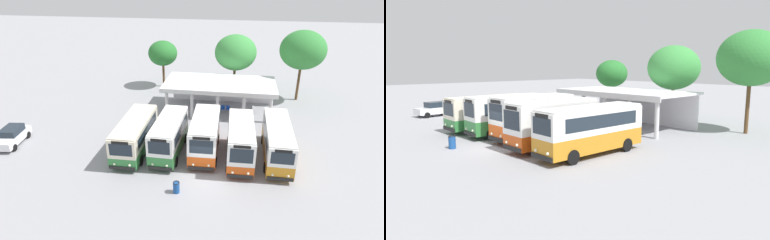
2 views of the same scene
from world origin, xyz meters
TOP-DOWN VIEW (x-y plane):
  - ground_plane at (0.00, 0.00)m, footprint 180.00×180.00m
  - city_bus_nearest_orange at (-6.73, 3.56)m, footprint 2.51×7.70m
  - city_bus_second_in_row at (-3.62, 3.57)m, footprint 2.35×6.87m
  - city_bus_middle_cream at (-0.51, 3.98)m, footprint 2.52×6.70m
  - city_bus_fourth_amber at (2.61, 3.46)m, footprint 2.41×6.95m
  - city_bus_fifth_blue at (5.72, 4.10)m, footprint 2.24×7.89m
  - parked_car_flank at (-18.61, 2.92)m, footprint 2.25×4.23m
  - terminal_canopy at (0.00, 14.65)m, footprint 12.56×6.45m
  - waiting_chair_end_by_column at (-0.65, 13.35)m, footprint 0.44×0.44m
  - waiting_chair_second_from_end at (-0.07, 13.35)m, footprint 0.44×0.44m
  - waiting_chair_middle_seat at (0.50, 13.34)m, footprint 0.44×0.44m
  - waiting_chair_fourth_seat at (1.08, 13.34)m, footprint 0.44×0.44m
  - roadside_tree_behind_canopy at (1.48, 19.87)m, footprint 5.27×5.27m
  - roadside_tree_east_of_canopy at (9.44, 18.83)m, footprint 5.45×5.45m
  - roadside_tree_west_of_canopy at (-8.36, 21.34)m, footprint 3.96×3.96m
  - litter_bin_apron at (-1.90, -1.93)m, footprint 0.49×0.49m

SIDE VIEW (x-z plane):
  - ground_plane at x=0.00m, z-range 0.00..0.00m
  - litter_bin_apron at x=-1.90m, z-range 0.01..0.91m
  - waiting_chair_end_by_column at x=-0.65m, z-range 0.09..0.95m
  - waiting_chair_second_from_end at x=-0.07m, z-range 0.09..0.95m
  - waiting_chair_middle_seat at x=0.50m, z-range 0.09..0.95m
  - waiting_chair_fourth_seat at x=1.08m, z-range 0.09..0.95m
  - parked_car_flank at x=-18.61m, z-range 0.02..1.64m
  - city_bus_nearest_orange at x=-6.73m, z-range 0.17..3.21m
  - city_bus_fifth_blue at x=5.72m, z-range 0.17..3.33m
  - city_bus_second_in_row at x=-3.62m, z-range 0.17..3.46m
  - city_bus_fourth_amber at x=2.61m, z-range 0.17..3.51m
  - city_bus_middle_cream at x=-0.51m, z-range 0.17..3.62m
  - terminal_canopy at x=0.00m, z-range 0.96..4.36m
  - roadside_tree_west_of_canopy at x=-8.36m, z-range 1.50..7.89m
  - roadside_tree_behind_canopy at x=1.48m, z-range 1.62..9.36m
  - roadside_tree_east_of_canopy at x=9.44m, z-range 1.99..10.64m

